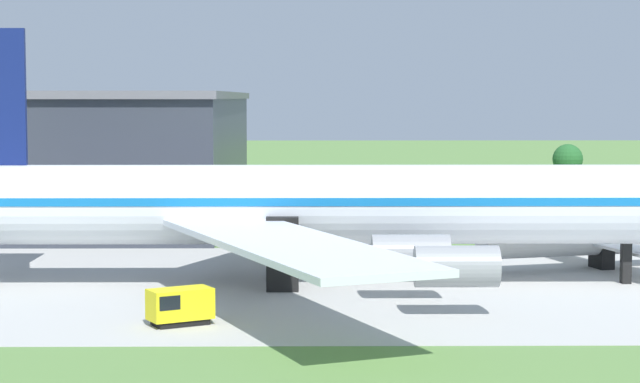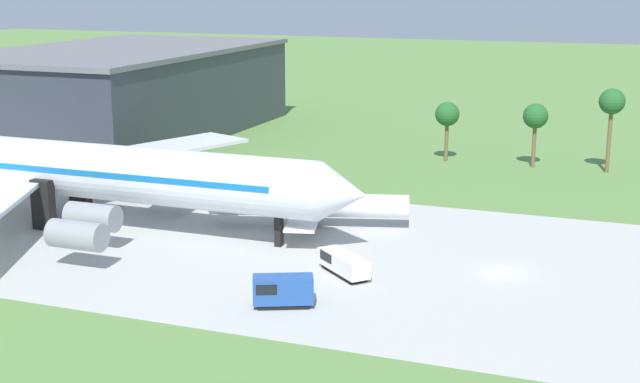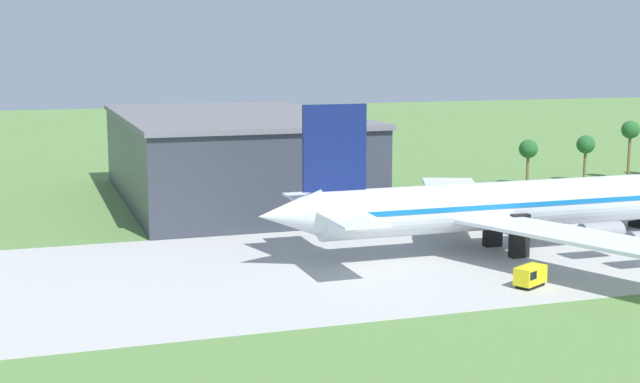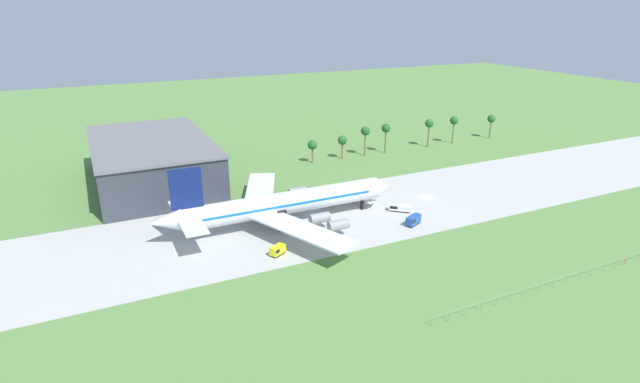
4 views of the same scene
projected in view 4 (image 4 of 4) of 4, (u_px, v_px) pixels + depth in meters
name	position (u px, v px, depth m)	size (l,w,h in m)	color
ground_plane	(426.00, 198.00, 156.15)	(600.00, 600.00, 0.00)	#5B8442
taxiway_strip	(426.00, 198.00, 156.14)	(320.00, 44.00, 0.02)	#B2B2AD
jet_airliner	(282.00, 204.00, 135.04)	(69.06, 62.32, 19.66)	silver
regional_aircraft	(349.00, 193.00, 153.18)	(21.97, 19.98, 7.45)	white
baggage_tug	(399.00, 208.00, 145.53)	(6.14, 5.75, 1.97)	black
fuel_truck	(277.00, 250.00, 119.87)	(4.44, 3.65, 2.35)	black
catering_van	(413.00, 220.00, 136.34)	(5.45, 3.92, 2.67)	black
perimeter_fence	(580.00, 273.00, 109.14)	(80.10, 0.10, 2.10)	gray
no_stopping_sign	(625.00, 262.00, 114.93)	(0.44, 0.08, 1.68)	gray
terminal_building	(152.00, 161.00, 167.08)	(36.72, 61.20, 15.05)	#333842
palm_tree_row	(401.00, 130.00, 203.97)	(92.14, 3.60, 12.11)	brown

